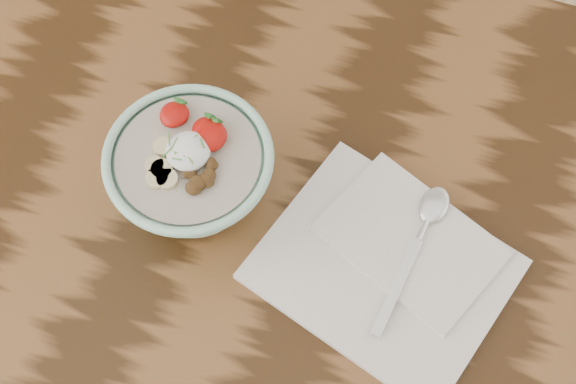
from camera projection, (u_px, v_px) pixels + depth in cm
name	position (u px, v px, depth cm)	size (l,w,h in cm)	color
table	(322.00, 275.00, 102.13)	(160.00, 90.00, 75.00)	#321D0C
breakfast_bowl	(192.00, 173.00, 90.88)	(18.94, 18.94, 12.50)	#9ED5BA
napkin	(389.00, 263.00, 92.19)	(32.13, 28.76, 1.65)	silver
spoon	(425.00, 225.00, 92.82)	(4.90, 20.07, 1.04)	silver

